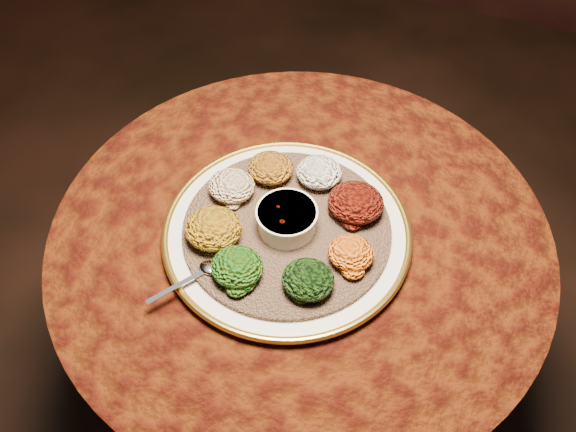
% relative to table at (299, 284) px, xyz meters
% --- Properties ---
extents(table, '(0.96, 0.96, 0.73)m').
position_rel_table_xyz_m(table, '(0.00, 0.00, 0.00)').
color(table, black).
rests_on(table, ground).
extents(platter, '(0.53, 0.53, 0.02)m').
position_rel_table_xyz_m(platter, '(-0.02, -0.02, 0.19)').
color(platter, beige).
rests_on(platter, table).
extents(injera, '(0.42, 0.42, 0.01)m').
position_rel_table_xyz_m(injera, '(-0.02, -0.02, 0.20)').
color(injera, '#866143').
rests_on(injera, platter).
extents(stew_bowl, '(0.11, 0.11, 0.05)m').
position_rel_table_xyz_m(stew_bowl, '(-0.02, -0.02, 0.24)').
color(stew_bowl, white).
rests_on(stew_bowl, injera).
extents(spoon, '(0.10, 0.12, 0.01)m').
position_rel_table_xyz_m(spoon, '(-0.12, -0.16, 0.21)').
color(spoon, silver).
rests_on(spoon, injera).
extents(portion_ayib, '(0.09, 0.09, 0.04)m').
position_rel_table_xyz_m(portion_ayib, '(-0.00, 0.12, 0.23)').
color(portion_ayib, white).
rests_on(portion_ayib, injera).
extents(portion_kitfo, '(0.11, 0.10, 0.05)m').
position_rel_table_xyz_m(portion_kitfo, '(0.09, 0.06, 0.23)').
color(portion_kitfo, black).
rests_on(portion_kitfo, injera).
extents(portion_tikil, '(0.08, 0.08, 0.04)m').
position_rel_table_xyz_m(portion_tikil, '(0.11, -0.05, 0.23)').
color(portion_tikil, '#A7650D').
rests_on(portion_tikil, injera).
extents(portion_gomen, '(0.09, 0.09, 0.04)m').
position_rel_table_xyz_m(portion_gomen, '(0.06, -0.13, 0.23)').
color(portion_gomen, black).
rests_on(portion_gomen, injera).
extents(portion_mixveg, '(0.09, 0.09, 0.04)m').
position_rel_table_xyz_m(portion_mixveg, '(-0.07, -0.14, 0.23)').
color(portion_mixveg, '#A3330A').
rests_on(portion_mixveg, injera).
extents(portion_kik, '(0.11, 0.10, 0.05)m').
position_rel_table_xyz_m(portion_kik, '(-0.14, -0.08, 0.23)').
color(portion_kik, '#9D740D').
rests_on(portion_kik, injera).
extents(portion_timatim, '(0.09, 0.09, 0.04)m').
position_rel_table_xyz_m(portion_timatim, '(-0.15, 0.02, 0.23)').
color(portion_timatim, maroon).
rests_on(portion_timatim, injera).
extents(portion_shiro, '(0.09, 0.09, 0.04)m').
position_rel_table_xyz_m(portion_shiro, '(-0.10, 0.09, 0.23)').
color(portion_shiro, '#8F5611').
rests_on(portion_shiro, injera).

